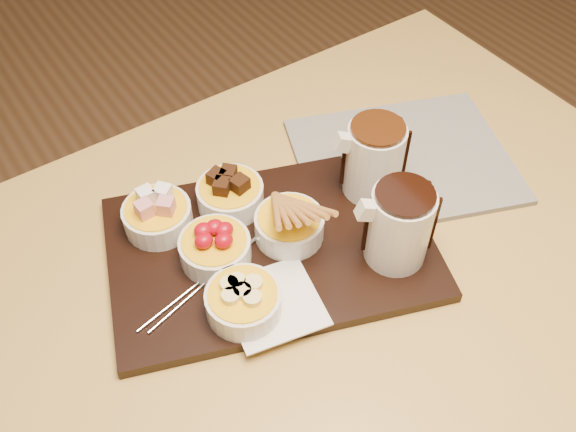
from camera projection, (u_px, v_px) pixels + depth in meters
dining_table at (302, 299)px, 1.00m from camera, size 1.20×0.80×0.75m
serving_board at (271, 248)px, 0.93m from camera, size 0.53×0.44×0.02m
napkin at (274, 303)px, 0.85m from camera, size 0.14×0.14×0.00m
bowl_marshmallows at (158, 217)px, 0.93m from camera, size 0.10×0.10×0.04m
bowl_cake at (230, 196)px, 0.96m from camera, size 0.10×0.10×0.04m
bowl_strawberries at (215, 250)px, 0.89m from camera, size 0.10×0.10×0.04m
bowl_biscotti at (289, 226)px, 0.92m from camera, size 0.10×0.10×0.04m
bowl_bananas at (244, 302)px, 0.83m from camera, size 0.10×0.10×0.04m
pitcher_dark_chocolate at (399, 226)px, 0.86m from camera, size 0.11×0.11×0.12m
pitcher_milk_chocolate at (374, 160)px, 0.95m from camera, size 0.11×0.11×0.12m
fondue_skewers at (212, 272)px, 0.88m from camera, size 0.08×0.26×0.01m
newspaper at (403, 160)px, 1.05m from camera, size 0.42×0.38×0.01m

